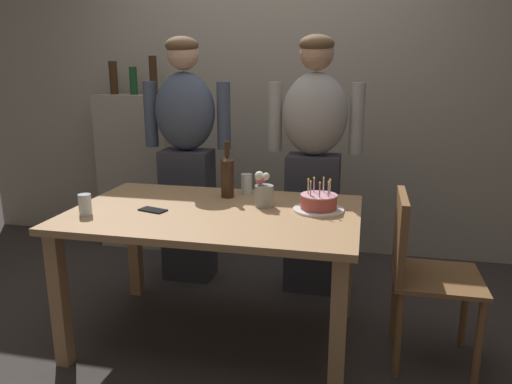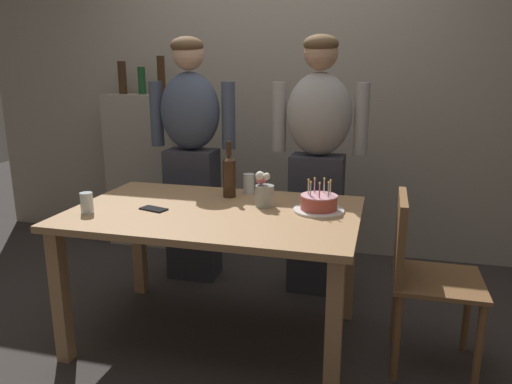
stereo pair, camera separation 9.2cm
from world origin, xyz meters
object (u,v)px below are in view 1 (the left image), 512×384
Objects in this scene: flower_vase at (263,191)px; person_man_bearded at (187,157)px; water_glass_far at (247,184)px; birthday_cake at (319,203)px; wine_bottle at (227,175)px; water_glass_near at (85,205)px; cell_phone at (153,210)px; dining_chair at (419,266)px; person_woman_cardigan at (314,162)px.

flower_vase is 0.11× the size of person_man_bearded.
birthday_cake is at bearing -31.21° from water_glass_far.
flower_vase is (0.24, -0.14, -0.04)m from wine_bottle.
person_man_bearded is at bearing 79.67° from water_glass_near.
water_glass_near is 0.93× the size of water_glass_far.
flower_vase is (0.15, -0.25, 0.03)m from water_glass_far.
wine_bottle reaches higher than water_glass_far.
water_glass_far is 0.81× the size of cell_phone.
person_man_bearded is at bearing 146.29° from birthday_cake.
water_glass_near is 0.92m from flower_vase.
cell_phone is 0.85m from person_man_bearded.
person_man_bearded is (-0.43, 0.48, 0.01)m from wine_bottle.
birthday_cake is 0.16× the size of person_man_bearded.
water_glass_far is 0.61× the size of flower_vase.
wine_bottle is 0.37× the size of dining_chair.
person_man_bearded is (0.18, 0.98, 0.08)m from water_glass_near.
dining_chair is at bearing -9.99° from birthday_cake.
birthday_cake is at bearing 80.01° from dining_chair.
cell_phone is (-0.30, -0.36, -0.12)m from wine_bottle.
water_glass_near is at bearing -140.40° from wine_bottle.
flower_vase is (0.84, 0.36, 0.03)m from water_glass_near.
person_man_bearded reaches higher than water_glass_near.
flower_vase is at bearing -58.72° from water_glass_far.
water_glass_near is at bearing -163.63° from birthday_cake.
person_man_bearded is at bearing 114.56° from cell_phone.
cell_phone is at bearing -167.19° from birthday_cake.
cell_phone is 0.09× the size of person_woman_cardigan.
dining_chair is (0.81, -0.11, -0.31)m from flower_vase.
flower_vase reaches higher than water_glass_far.
birthday_cake is 2.28× the size of water_glass_far.
water_glass_near is at bearing -138.46° from water_glass_far.
flower_vase is at bearing 82.21° from dining_chair.
wine_bottle is 0.48m from cell_phone.
person_woman_cardigan reaches higher than water_glass_near.
dining_chair is (0.51, -0.09, -0.26)m from birthday_cake.
person_woman_cardigan is at bearing 43.17° from water_glass_near.
birthday_cake is 0.58m from dining_chair.
birthday_cake is 0.57m from wine_bottle.
person_man_bearded reaches higher than dining_chair.
person_woman_cardigan reaches higher than flower_vase.
person_man_bearded is 1.00× the size of person_woman_cardigan.
water_glass_far is 0.52m from person_woman_cardigan.
birthday_cake is 0.16× the size of person_woman_cardigan.
cell_phone is 1.38m from dining_chair.
flower_vase is at bearing 176.01° from birthday_cake.
wine_bottle is 0.19× the size of person_man_bearded.
wine_bottle reaches higher than dining_chair.
birthday_cake is at bearing 146.29° from person_man_bearded.
person_woman_cardigan is (0.44, 0.48, 0.01)m from wine_bottle.
person_man_bearded is at bearing 136.89° from flower_vase.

